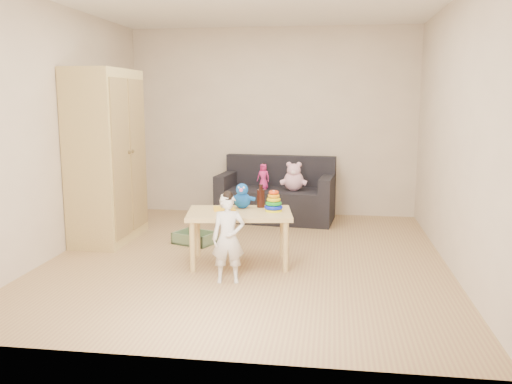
# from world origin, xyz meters

# --- Properties ---
(room) EXTENTS (4.50, 4.50, 4.50)m
(room) POSITION_xyz_m (0.00, 0.00, 1.30)
(room) COLOR tan
(room) RESTS_ON ground
(wardrobe) EXTENTS (0.54, 1.09, 1.96)m
(wardrobe) POSITION_xyz_m (-1.72, 0.52, 0.98)
(wardrobe) COLOR #D2BA73
(wardrobe) RESTS_ON ground
(sofa) EXTENTS (1.60, 0.92, 0.43)m
(sofa) POSITION_xyz_m (0.10, 1.79, 0.22)
(sofa) COLOR black
(sofa) RESTS_ON ground
(play_table) EXTENTS (1.10, 0.79, 0.53)m
(play_table) POSITION_xyz_m (-0.05, -0.22, 0.27)
(play_table) COLOR #D8B676
(play_table) RESTS_ON ground
(storage_bin) EXTENTS (0.52, 0.46, 0.13)m
(storage_bin) POSITION_xyz_m (-0.69, 0.47, 0.06)
(storage_bin) COLOR #698B64
(storage_bin) RESTS_ON ground
(toddler) EXTENTS (0.32, 0.24, 0.79)m
(toddler) POSITION_xyz_m (-0.06, -0.77, 0.39)
(toddler) COLOR silver
(toddler) RESTS_ON ground
(pink_bear) EXTENTS (0.30, 0.27, 0.32)m
(pink_bear) POSITION_xyz_m (0.35, 1.69, 0.59)
(pink_bear) COLOR #F6B5D0
(pink_bear) RESTS_ON sofa
(doll) EXTENTS (0.19, 0.15, 0.34)m
(doll) POSITION_xyz_m (-0.06, 1.74, 0.60)
(doll) COLOR #EB2C87
(doll) RESTS_ON sofa
(ring_stacker) EXTENTS (0.18, 0.18, 0.21)m
(ring_stacker) POSITION_xyz_m (0.28, -0.15, 0.62)
(ring_stacker) COLOR #FEFB0D
(ring_stacker) RESTS_ON play_table
(brown_bottle) EXTENTS (0.08, 0.08, 0.24)m
(brown_bottle) POSITION_xyz_m (0.13, 0.02, 0.63)
(brown_bottle) COLOR black
(brown_bottle) RESTS_ON play_table
(blue_plush) EXTENTS (0.26, 0.23, 0.26)m
(blue_plush) POSITION_xyz_m (-0.05, -0.04, 0.66)
(blue_plush) COLOR blue
(blue_plush) RESTS_ON play_table
(wooden_figure) EXTENTS (0.05, 0.04, 0.11)m
(wooden_figure) POSITION_xyz_m (-0.17, -0.24, 0.59)
(wooden_figure) COLOR brown
(wooden_figure) RESTS_ON play_table
(yellow_book) EXTENTS (0.26, 0.26, 0.02)m
(yellow_book) POSITION_xyz_m (-0.22, -0.14, 0.54)
(yellow_book) COLOR yellow
(yellow_book) RESTS_ON play_table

